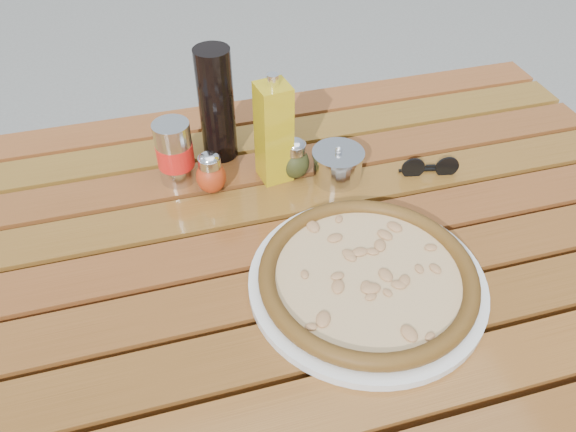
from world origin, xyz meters
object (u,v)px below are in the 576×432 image
object	(u,v)px
oregano_shaker	(295,159)
sunglasses	(430,168)
pizza	(368,275)
soda_can	(175,153)
plate	(367,282)
dark_bottle	(217,105)
olive_oil_cruet	(274,133)
table	(291,268)
parmesan_tin	(338,165)
pepper_shaker	(211,173)

from	to	relation	value
oregano_shaker	sunglasses	bearing A→B (deg)	-14.89
pizza	soda_can	world-z (taller)	soda_can
plate	dark_bottle	xyz separation A→B (m)	(-0.15, 0.40, 0.10)
dark_bottle	olive_oil_cruet	distance (m)	0.13
dark_bottle	soda_can	distance (m)	0.12
table	parmesan_tin	world-z (taller)	parmesan_tin
sunglasses	table	bearing A→B (deg)	-150.50
pizza	dark_bottle	size ratio (longest dim) A/B	1.89
table	pepper_shaker	world-z (taller)	pepper_shaker
plate	soda_can	size ratio (longest dim) A/B	3.00
pizza	parmesan_tin	distance (m)	0.26
olive_oil_cruet	dark_bottle	bearing A→B (deg)	130.99
soda_can	parmesan_tin	world-z (taller)	soda_can
table	pepper_shaker	size ratio (longest dim) A/B	17.07
pizza	dark_bottle	xyz separation A→B (m)	(-0.15, 0.40, 0.09)
plate	olive_oil_cruet	size ratio (longest dim) A/B	1.71
pepper_shaker	olive_oil_cruet	xyz separation A→B (m)	(0.12, 0.01, 0.06)
dark_bottle	parmesan_tin	bearing A→B (deg)	-34.62
soda_can	olive_oil_cruet	world-z (taller)	olive_oil_cruet
pizza	pepper_shaker	distance (m)	0.34
table	pizza	xyz separation A→B (m)	(0.08, -0.13, 0.10)
plate	oregano_shaker	bearing A→B (deg)	96.04
plate	pizza	xyz separation A→B (m)	(0.00, 0.00, 0.02)
oregano_shaker	parmesan_tin	xyz separation A→B (m)	(0.07, -0.03, -0.01)
sunglasses	pizza	bearing A→B (deg)	-121.48
oregano_shaker	parmesan_tin	size ratio (longest dim) A/B	0.66
oregano_shaker	sunglasses	world-z (taller)	oregano_shaker
oregano_shaker	olive_oil_cruet	world-z (taller)	olive_oil_cruet
soda_can	pizza	bearing A→B (deg)	-54.53
plate	pepper_shaker	distance (m)	0.35
dark_bottle	soda_can	world-z (taller)	dark_bottle
table	oregano_shaker	size ratio (longest dim) A/B	17.07
sunglasses	oregano_shaker	bearing A→B (deg)	177.18
plate	dark_bottle	distance (m)	0.44
oregano_shaker	dark_bottle	xyz separation A→B (m)	(-0.12, 0.11, 0.07)
table	dark_bottle	distance (m)	0.33
oregano_shaker	parmesan_tin	world-z (taller)	oregano_shaker
plate	pepper_shaker	size ratio (longest dim) A/B	4.39
plate	olive_oil_cruet	distance (m)	0.32
table	parmesan_tin	size ratio (longest dim) A/B	11.24
dark_bottle	table	bearing A→B (deg)	-75.36
dark_bottle	sunglasses	world-z (taller)	dark_bottle
oregano_shaker	pizza	bearing A→B (deg)	-83.96
table	pizza	world-z (taller)	pizza
olive_oil_cruet	plate	bearing A→B (deg)	-77.35
oregano_shaker	soda_can	size ratio (longest dim) A/B	0.68
plate	parmesan_tin	bearing A→B (deg)	80.61
dark_bottle	parmesan_tin	xyz separation A→B (m)	(0.19, -0.13, -0.08)
plate	olive_oil_cruet	xyz separation A→B (m)	(-0.07, 0.30, 0.09)
pizza	oregano_shaker	distance (m)	0.29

